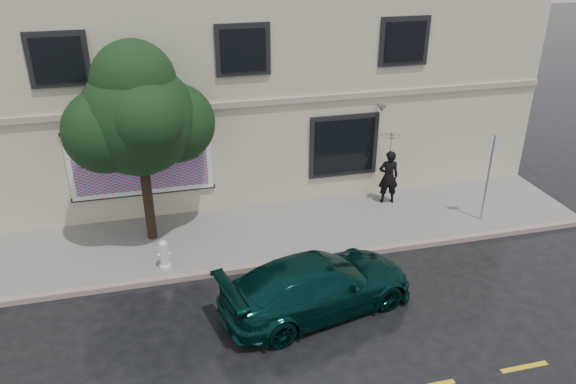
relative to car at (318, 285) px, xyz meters
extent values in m
plane|color=black|center=(-0.70, 0.50, -0.70)|extent=(90.00, 90.00, 0.00)
cube|color=gray|center=(-0.70, 3.75, -0.62)|extent=(20.00, 3.50, 0.15)
cube|color=gray|center=(-0.70, 2.00, -0.62)|extent=(20.00, 0.18, 0.16)
cube|color=beige|center=(-0.70, 9.50, 2.80)|extent=(20.00, 8.00, 7.00)
cube|color=#9E9984|center=(-0.70, 5.46, 2.90)|extent=(20.00, 0.12, 0.18)
cube|color=black|center=(2.50, 5.46, 1.25)|extent=(2.30, 0.10, 2.10)
cube|color=black|center=(2.50, 5.40, 1.25)|extent=(2.00, 0.05, 1.80)
cube|color=black|center=(-5.70, 5.40, 4.50)|extent=(1.30, 0.05, 1.20)
cube|color=black|center=(-0.70, 5.40, 4.50)|extent=(1.30, 0.05, 1.20)
cube|color=black|center=(4.30, 5.40, 4.50)|extent=(1.30, 0.05, 1.20)
cube|color=white|center=(-3.90, 5.43, 1.35)|extent=(4.20, 0.06, 2.10)
cube|color=red|center=(-3.90, 5.39, 1.35)|extent=(3.90, 0.04, 1.80)
cube|color=black|center=(-3.90, 5.46, 0.30)|extent=(4.30, 0.10, 0.10)
cube|color=black|center=(-3.90, 5.46, 2.40)|extent=(4.30, 0.10, 0.10)
cube|color=black|center=(-3.90, 5.36, 1.50)|extent=(3.40, 0.02, 0.28)
imported|color=#072A29|center=(0.00, 0.00, 0.00)|extent=(5.15, 3.14, 1.40)
imported|color=black|center=(3.79, 4.66, 0.35)|extent=(0.72, 0.54, 1.81)
imported|color=black|center=(3.79, 4.66, 1.62)|extent=(1.13, 1.13, 0.72)
cylinder|color=#322016|center=(-3.80, 4.20, 0.74)|extent=(0.28, 0.28, 2.59)
sphere|color=black|center=(-3.80, 4.20, 3.12)|extent=(3.08, 3.08, 3.08)
cylinder|color=silver|center=(-3.51, 2.50, -0.51)|extent=(0.32, 0.32, 0.08)
cylinder|color=silver|center=(-3.51, 2.50, -0.17)|extent=(0.23, 0.23, 0.58)
sphere|color=silver|center=(-3.51, 2.50, 0.16)|extent=(0.23, 0.23, 0.23)
cylinder|color=silver|center=(-3.51, 2.50, -0.15)|extent=(0.34, 0.11, 0.11)
cylinder|color=#9DA1A5|center=(6.16, 2.81, 0.84)|extent=(0.06, 0.06, 2.79)
cube|color=silver|center=(6.16, 2.81, 1.97)|extent=(0.34, 0.05, 0.45)
camera|label=1|loc=(-3.39, -10.57, 7.92)|focal=35.00mm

